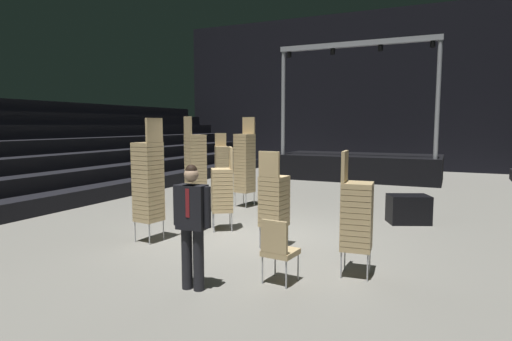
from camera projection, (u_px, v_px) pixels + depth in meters
ground_plane at (257, 240)px, 8.58m from camera, size 22.00×30.00×0.10m
arena_end_wall at (379, 91)px, 21.70m from camera, size 22.00×0.30×8.00m
bleacher_bank_left at (17, 148)px, 12.79m from camera, size 5.25×24.00×3.15m
stage_riser at (360, 165)px, 17.93m from camera, size 6.43×3.16×5.44m
man_with_tie at (192, 220)px, 5.78m from camera, size 0.57×0.26×1.73m
chair_stack_front_left at (148, 181)px, 8.20m from camera, size 0.49×0.49×2.39m
chair_stack_front_right at (222, 189)px, 9.13m from camera, size 0.61×0.61×1.79m
chair_stack_mid_left at (274, 199)px, 7.81m from camera, size 0.49×0.49×1.79m
chair_stack_mid_right at (245, 162)px, 11.75m from camera, size 0.52×0.52×2.48m
chair_stack_mid_centre at (195, 165)px, 10.96m from camera, size 0.61×0.61×2.48m
chair_stack_rear_left at (221, 161)px, 15.26m from camera, size 0.62×0.62×1.96m
chair_stack_rear_right at (356, 214)px, 6.33m from camera, size 0.48×0.48×1.88m
equipment_road_case at (408, 209)px, 9.82m from camera, size 1.06×0.91×0.65m
loose_chair_near_man at (278, 247)px, 6.04m from camera, size 0.49×0.49×0.95m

